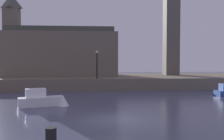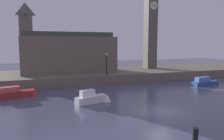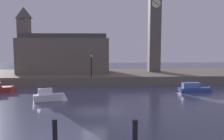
{
  "view_description": "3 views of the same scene",
  "coord_description": "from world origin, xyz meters",
  "px_view_note": "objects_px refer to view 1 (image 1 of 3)",
  "views": [
    {
      "loc": [
        -1.35,
        -15.65,
        3.8
      ],
      "look_at": [
        1.51,
        17.73,
        2.42
      ],
      "focal_mm": 40.05,
      "sensor_mm": 36.0,
      "label": 1
    },
    {
      "loc": [
        -10.86,
        -17.43,
        6.43
      ],
      "look_at": [
        0.57,
        15.38,
        2.19
      ],
      "focal_mm": 34.65,
      "sensor_mm": 36.0,
      "label": 2
    },
    {
      "loc": [
        0.31,
        -24.61,
        6.86
      ],
      "look_at": [
        2.83,
        17.6,
        2.21
      ],
      "focal_mm": 40.39,
      "sensor_mm": 36.0,
      "label": 3
    }
  ],
  "objects_px": {
    "parliament_hall": "(58,52)",
    "boat_ferry_white": "(44,100)",
    "streetlamp": "(97,61)",
    "clock_tower": "(171,18)"
  },
  "relations": [
    {
      "from": "parliament_hall",
      "to": "boat_ferry_white",
      "type": "bearing_deg",
      "value": -86.94
    },
    {
      "from": "parliament_hall",
      "to": "streetlamp",
      "type": "xyz_separation_m",
      "value": [
        5.4,
        -5.8,
        -1.3
      ]
    },
    {
      "from": "clock_tower",
      "to": "boat_ferry_white",
      "type": "xyz_separation_m",
      "value": [
        -16.0,
        -16.35,
        -9.65
      ]
    },
    {
      "from": "parliament_hall",
      "to": "streetlamp",
      "type": "distance_m",
      "value": 8.04
    },
    {
      "from": "parliament_hall",
      "to": "clock_tower",
      "type": "bearing_deg",
      "value": 3.02
    },
    {
      "from": "clock_tower",
      "to": "streetlamp",
      "type": "bearing_deg",
      "value": -149.65
    },
    {
      "from": "clock_tower",
      "to": "streetlamp",
      "type": "relative_size",
      "value": 4.91
    },
    {
      "from": "parliament_hall",
      "to": "boat_ferry_white",
      "type": "height_order",
      "value": "parliament_hall"
    },
    {
      "from": "parliament_hall",
      "to": "boat_ferry_white",
      "type": "distance_m",
      "value": 16.12
    },
    {
      "from": "clock_tower",
      "to": "boat_ferry_white",
      "type": "height_order",
      "value": "clock_tower"
    }
  ]
}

